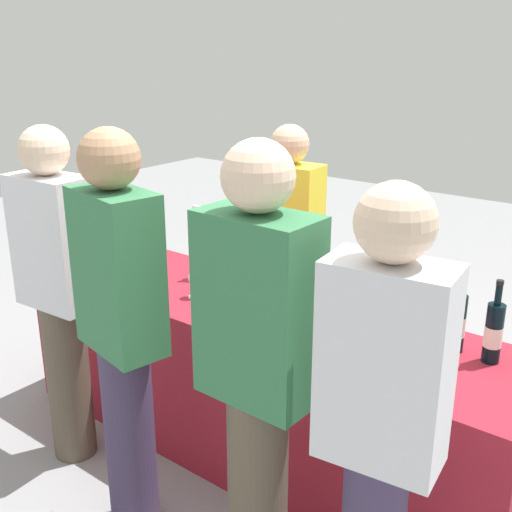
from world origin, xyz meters
The scene contains 21 objects.
ground_plane centered at (0.00, 0.00, 0.00)m, with size 12.00×12.00×0.00m, color gray.
tasting_table centered at (0.00, 0.00, 0.39)m, with size 2.61×0.68×0.79m, color maroon.
wine_bottle_0 centered at (-1.04, 0.15, 0.91)m, with size 0.08×0.08×0.32m.
wine_bottle_1 centered at (-0.89, 0.07, 0.90)m, with size 0.07×0.07×0.30m.
wine_bottle_2 centered at (-0.44, 0.13, 0.90)m, with size 0.07×0.07×0.31m.
wine_bottle_3 centered at (-0.22, 0.13, 0.90)m, with size 0.08×0.08×0.30m.
wine_bottle_4 centered at (-0.03, 0.10, 0.90)m, with size 0.07×0.07×0.31m.
wine_bottle_5 centered at (0.34, 0.16, 0.90)m, with size 0.08×0.08×0.29m.
wine_bottle_6 centered at (0.91, 0.14, 0.91)m, with size 0.06×0.06×0.33m.
wine_bottle_7 centered at (1.05, 0.14, 0.91)m, with size 0.07×0.07×0.34m.
wine_glass_0 centered at (-0.58, -0.18, 0.89)m, with size 0.07×0.07×0.15m.
wine_glass_1 centered at (-0.30, -0.10, 0.88)m, with size 0.07×0.07×0.13m.
wine_glass_2 centered at (0.26, -0.16, 0.88)m, with size 0.07×0.07×0.13m.
wine_glass_3 centered at (0.73, -0.18, 0.89)m, with size 0.06×0.06×0.14m.
wine_glass_4 centered at (0.95, -0.18, 0.89)m, with size 0.07×0.07×0.14m.
server_pouring centered at (-0.23, 0.58, 0.86)m, with size 0.37×0.22×1.56m.
guest_0 centered at (-0.71, -0.58, 0.90)m, with size 0.39×0.23×1.64m.
guest_1 centered at (-0.10, -0.72, 0.93)m, with size 0.41×0.28×1.69m.
guest_2 centered at (0.54, -0.69, 0.93)m, with size 0.40×0.23×1.71m.
guest_3 centered at (1.00, -0.70, 0.91)m, with size 0.38×0.24×1.64m.
menu_board centered at (-0.99, 0.94, 0.44)m, with size 0.57×0.03×0.89m, color white.
Camera 1 is at (1.68, -2.15, 1.98)m, focal length 44.35 mm.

